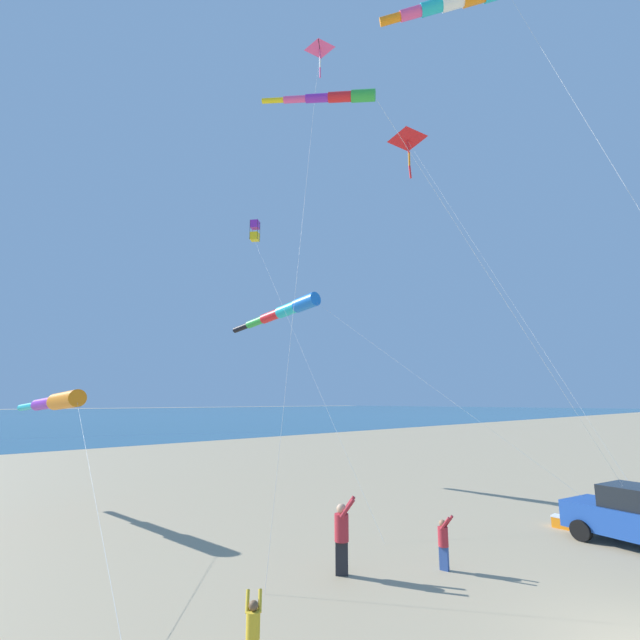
{
  "coord_description": "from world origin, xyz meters",
  "views": [
    {
      "loc": [
        -2.08,
        10.52,
        4.53
      ],
      "look_at": [
        11.84,
        -2.11,
        7.99
      ],
      "focal_mm": 24.67,
      "sensor_mm": 36.0,
      "label": 1
    }
  ],
  "objects": [
    {
      "name": "person_child_green_jacket",
      "position": [
        4.9,
        5.74,
        0.67
      ],
      "size": [
        0.44,
        0.42,
        1.24
      ],
      "color": "#232328",
      "rests_on": "ground_plane"
    },
    {
      "name": "kite_windsock_striped_overhead",
      "position": [
        4.14,
        -1.53,
        17.96
      ],
      "size": [
        9.09,
        3.06,
        18.58
      ],
      "color": "#1EB7C6",
      "rests_on": "ground_plane"
    },
    {
      "name": "person_bystander_far",
      "position": [
        5.22,
        -0.69,
        0.77
      ],
      "size": [
        0.47,
        0.38,
        1.42
      ],
      "color": "#335199",
      "rests_on": "ground_plane"
    },
    {
      "name": "kite_windsock_long_streamer_left",
      "position": [
        18.35,
        -5.06,
        9.76
      ],
      "size": [
        21.08,
        3.19,
        10.48
      ],
      "color": "blue",
      "rests_on": "ground_plane"
    },
    {
      "name": "kite_delta_white_trailing",
      "position": [
        12.16,
        -9.55,
        19.93
      ],
      "size": [
        11.42,
        1.98,
        20.45
      ],
      "color": "red",
      "rests_on": "ground_plane"
    },
    {
      "name": "kite_box_teal_far_right",
      "position": [
        19.11,
        -3.42,
        14.6
      ],
      "size": [
        11.7,
        2.53,
        15.26
      ],
      "color": "purple",
      "rests_on": "ground_plane"
    },
    {
      "name": "kite_windsock_orange_high_right",
      "position": [
        7.28,
        1.4,
        14.48
      ],
      "size": [
        7.59,
        10.59,
        14.8
      ],
      "color": "green",
      "rests_on": "ground_plane"
    },
    {
      "name": "kite_delta_small_distant",
      "position": [
        10.38,
        -0.76,
        19.62
      ],
      "size": [
        3.72,
        5.17,
        19.97
      ],
      "color": "#EF4C93",
      "rests_on": "ground_plane"
    },
    {
      "name": "kite_windsock_blue_topmost",
      "position": [
        18.94,
        6.24,
        4.48
      ],
      "size": [
        18.05,
        1.82,
        4.97
      ],
      "color": "orange",
      "rests_on": "ground_plane"
    },
    {
      "name": "person_adult_flyer",
      "position": [
        6.86,
        1.6,
        1.07
      ],
      "size": [
        0.7,
        0.69,
        1.96
      ],
      "color": "#232328",
      "rests_on": "ground_plane"
    },
    {
      "name": "cooler_box",
      "position": [
        4.59,
        -7.4,
        0.21
      ],
      "size": [
        0.62,
        0.42,
        0.42
      ],
      "color": "orange",
      "rests_on": "ground_plane"
    }
  ]
}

